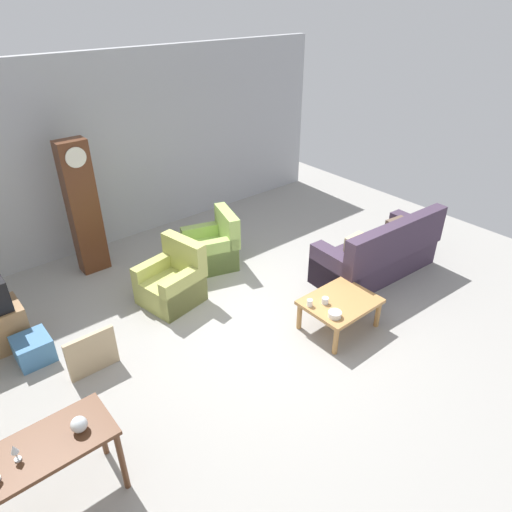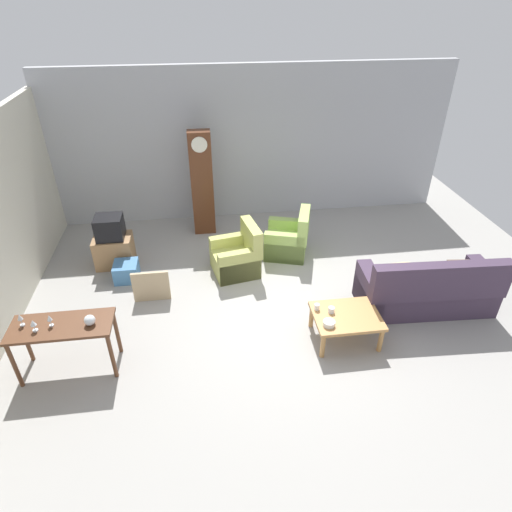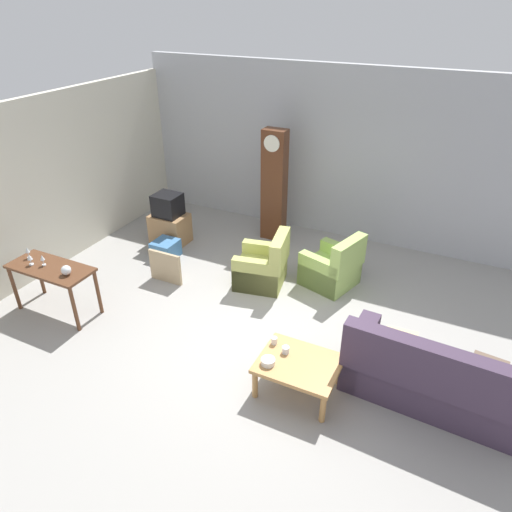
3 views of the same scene
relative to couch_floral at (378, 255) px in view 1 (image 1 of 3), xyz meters
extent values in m
plane|color=#999691|center=(-2.29, 0.24, -0.35)|extent=(10.40, 10.40, 0.00)
cube|color=#ADAFB5|center=(-2.29, 3.84, 1.25)|extent=(8.40, 0.16, 3.20)
cube|color=#423347|center=(0.00, 0.07, -0.13)|extent=(2.14, 0.95, 0.44)
cube|color=#423347|center=(-0.02, -0.29, 0.39)|extent=(2.11, 0.31, 0.60)
cube|color=#423347|center=(0.93, 0.02, -0.01)|extent=(0.28, 0.85, 0.68)
cube|color=#423347|center=(-0.93, 0.12, -0.01)|extent=(0.28, 0.85, 0.68)
cube|color=brown|center=(0.49, 0.09, 0.27)|extent=(0.37, 0.16, 0.36)
cube|color=#C6B284|center=(-0.47, 0.14, 0.27)|extent=(0.37, 0.14, 0.36)
cube|color=tan|center=(-2.94, 1.46, -0.15)|extent=(0.89, 0.89, 0.40)
cube|color=tan|center=(-2.63, 1.52, 0.31)|extent=(0.32, 0.78, 0.52)
cube|color=tan|center=(-3.00, 1.75, -0.05)|extent=(0.78, 0.30, 0.60)
cube|color=tan|center=(-2.89, 1.16, -0.05)|extent=(0.78, 0.30, 0.60)
cube|color=#9DBE5E|center=(-1.90, 1.95, -0.15)|extent=(0.95, 0.95, 0.40)
cube|color=#9DBE5E|center=(-1.60, 1.85, 0.31)|extent=(0.40, 0.78, 0.52)
cube|color=#9DBE5E|center=(-1.82, 2.24, -0.05)|extent=(0.77, 0.38, 0.60)
cube|color=#9DBE5E|center=(-1.99, 1.66, -0.05)|extent=(0.77, 0.38, 0.60)
cube|color=#B27F47|center=(-1.50, -0.51, 0.07)|extent=(0.96, 0.76, 0.05)
cylinder|color=#B27F47|center=(-1.92, -0.83, -0.15)|extent=(0.07, 0.07, 0.40)
cylinder|color=#B27F47|center=(-1.08, -0.83, -0.15)|extent=(0.07, 0.07, 0.40)
cylinder|color=#B27F47|center=(-1.92, -0.19, -0.15)|extent=(0.07, 0.07, 0.40)
cylinder|color=#B27F47|center=(-1.08, -0.19, -0.15)|extent=(0.07, 0.07, 0.40)
cube|color=#56331E|center=(-5.37, -0.58, 0.41)|extent=(1.30, 0.56, 0.04)
cylinder|color=#56331E|center=(-4.77, -0.81, 0.02)|extent=(0.06, 0.06, 0.74)
cylinder|color=#56331E|center=(-4.77, -0.34, 0.02)|extent=(0.06, 0.06, 0.74)
cube|color=#562D19|center=(-3.43, 3.08, 0.72)|extent=(0.44, 0.28, 2.15)
cylinder|color=silver|center=(-3.43, 2.93, 1.57)|extent=(0.30, 0.02, 0.30)
cube|color=tan|center=(-4.39, 0.81, -0.08)|extent=(0.60, 0.05, 0.55)
cube|color=teal|center=(-4.88, 1.49, -0.19)|extent=(0.42, 0.44, 0.32)
sphere|color=silver|center=(-4.99, -0.62, 0.50)|extent=(0.14, 0.14, 0.14)
cylinder|color=white|center=(-1.90, -0.33, 0.14)|extent=(0.08, 0.08, 0.09)
cylinder|color=silver|center=(-1.71, -0.43, 0.14)|extent=(0.09, 0.09, 0.09)
cylinder|color=white|center=(-1.82, -0.69, 0.13)|extent=(0.17, 0.17, 0.07)
cylinder|color=silver|center=(-5.48, -0.58, 0.44)|extent=(0.06, 0.06, 0.02)
cylinder|color=silver|center=(-5.48, -0.58, 0.48)|extent=(0.01, 0.01, 0.08)
cone|color=silver|center=(-5.48, -0.58, 0.56)|extent=(0.06, 0.06, 0.08)
camera|label=1|loc=(-5.50, -3.56, 3.67)|focal=32.07mm
camera|label=2|loc=(-3.45, -5.08, 4.15)|focal=30.25mm
camera|label=3|loc=(-0.17, -4.42, 3.91)|focal=32.33mm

